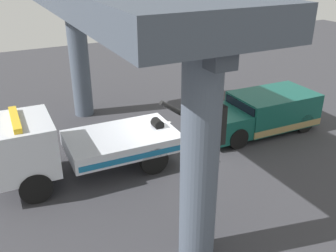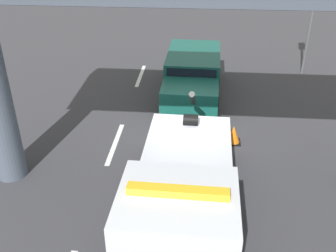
# 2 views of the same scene
# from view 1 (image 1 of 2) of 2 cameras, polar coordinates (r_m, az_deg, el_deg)

# --- Properties ---
(ground_plane) EXTENTS (60.00, 40.00, 0.10)m
(ground_plane) POSITION_cam_1_polar(r_m,az_deg,el_deg) (14.57, 0.31, -4.04)
(ground_plane) COLOR #38383D
(lane_stripe_west) EXTENTS (2.60, 0.16, 0.01)m
(lane_stripe_west) POSITION_cam_1_polar(r_m,az_deg,el_deg) (19.49, 12.81, 3.19)
(lane_stripe_west) COLOR silver
(lane_stripe_west) RESTS_ON ground
(lane_stripe_mid) EXTENTS (2.60, 0.16, 0.01)m
(lane_stripe_mid) POSITION_cam_1_polar(r_m,az_deg,el_deg) (16.54, -3.59, -0.19)
(lane_stripe_mid) COLOR silver
(lane_stripe_mid) RESTS_ON ground
(tow_truck_white) EXTENTS (7.28, 2.55, 2.46)m
(tow_truck_white) POSITION_cam_1_polar(r_m,az_deg,el_deg) (12.90, -15.21, -2.74)
(tow_truck_white) COLOR silver
(tow_truck_white) RESTS_ON ground
(towed_van_green) EXTENTS (5.25, 2.32, 1.58)m
(towed_van_green) POSITION_cam_1_polar(r_m,az_deg,el_deg) (16.48, 13.99, 1.93)
(towed_van_green) COLOR #145147
(towed_van_green) RESTS_ON ground
(overpass_structure) EXTENTS (3.60, 12.35, 6.15)m
(overpass_structure) POSITION_cam_1_polar(r_m,az_deg,el_deg) (12.14, -8.07, 16.04)
(overpass_structure) COLOR #4C5666
(overpass_structure) RESTS_ON ground
(traffic_light_far) EXTENTS (0.39, 0.32, 4.01)m
(traffic_light_far) POSITION_cam_1_polar(r_m,az_deg,el_deg) (8.56, 7.13, -3.61)
(traffic_light_far) COLOR #515456
(traffic_light_far) RESTS_ON ground
(traffic_cone_orange) EXTENTS (0.52, 0.52, 0.62)m
(traffic_cone_orange) POSITION_cam_1_polar(r_m,az_deg,el_deg) (13.46, 4.83, -5.09)
(traffic_cone_orange) COLOR orange
(traffic_cone_orange) RESTS_ON ground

